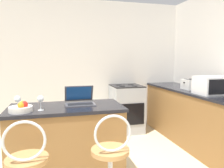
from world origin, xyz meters
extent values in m
cube|color=silver|center=(0.00, 2.80, 1.30)|extent=(12.00, 0.06, 2.60)
cube|color=olive|center=(-0.40, 0.79, 0.45)|extent=(1.20, 0.60, 0.89)
cube|color=black|center=(-0.40, 0.79, 0.91)|extent=(1.23, 0.63, 0.03)
cube|color=olive|center=(1.75, 1.13, 0.45)|extent=(0.64, 3.27, 0.89)
cube|color=black|center=(1.75, 1.13, 0.91)|extent=(0.67, 3.30, 0.03)
cylinder|color=#B7844C|center=(-0.75, 0.18, 0.63)|extent=(0.34, 0.34, 0.04)
torus|color=silver|center=(-0.75, 0.09, 0.82)|extent=(0.32, 0.02, 0.32)
cylinder|color=#B7844C|center=(-0.06, 0.18, 0.63)|extent=(0.34, 0.34, 0.04)
torus|color=silver|center=(-0.06, 0.09, 0.82)|extent=(0.32, 0.02, 0.32)
cube|color=#47474C|center=(-0.24, 0.83, 0.93)|extent=(0.33, 0.22, 0.01)
cube|color=black|center=(-0.24, 0.81, 0.94)|extent=(0.28, 0.12, 0.00)
cube|color=#47474C|center=(-0.24, 0.95, 1.04)|extent=(0.33, 0.09, 0.19)
cube|color=#19478C|center=(-0.24, 0.94, 1.04)|extent=(0.29, 0.08, 0.16)
cube|color=white|center=(1.74, 1.10, 1.06)|extent=(0.50, 0.35, 0.26)
cube|color=black|center=(1.70, 0.92, 1.06)|extent=(0.35, 0.01, 0.21)
cube|color=silver|center=(1.72, 1.63, 1.01)|extent=(0.23, 0.25, 0.17)
cube|color=black|center=(1.68, 1.63, 1.10)|extent=(0.05, 0.18, 0.00)
cube|color=black|center=(1.77, 1.63, 1.10)|extent=(0.05, 0.18, 0.00)
cube|color=black|center=(1.60, 1.63, 1.04)|extent=(0.02, 0.02, 0.02)
cube|color=#9EA3A8|center=(0.85, 2.45, 0.45)|extent=(0.59, 0.60, 0.91)
cube|color=black|center=(0.85, 2.14, 0.42)|extent=(0.50, 0.01, 0.41)
cube|color=black|center=(0.85, 2.45, 0.92)|extent=(0.59, 0.60, 0.02)
cylinder|color=black|center=(0.71, 2.33, 0.93)|extent=(0.11, 0.11, 0.01)
cylinder|color=black|center=(0.98, 2.33, 0.93)|extent=(0.11, 0.11, 0.01)
cylinder|color=black|center=(0.71, 2.57, 0.93)|extent=(0.11, 0.11, 0.01)
cylinder|color=black|center=(0.98, 2.57, 0.93)|extent=(0.11, 0.11, 0.01)
cylinder|color=silver|center=(-0.66, 0.65, 0.93)|extent=(0.06, 0.06, 0.00)
cylinder|color=silver|center=(-0.66, 0.65, 0.97)|extent=(0.01, 0.01, 0.09)
sphere|color=silver|center=(-0.66, 0.65, 1.04)|extent=(0.07, 0.07, 0.07)
cylinder|color=silver|center=(-0.90, 0.81, 0.93)|extent=(0.07, 0.07, 0.00)
cylinder|color=silver|center=(-0.90, 0.81, 0.96)|extent=(0.01, 0.01, 0.07)
sphere|color=silver|center=(-0.90, 0.81, 1.03)|extent=(0.07, 0.07, 0.07)
cylinder|color=silver|center=(-0.84, 0.63, 0.95)|extent=(0.22, 0.22, 0.05)
sphere|color=red|center=(-0.81, 0.62, 1.00)|extent=(0.07, 0.07, 0.07)
sphere|color=orange|center=(-0.84, 0.59, 1.00)|extent=(0.06, 0.06, 0.06)
sphere|color=#66B233|center=(-0.83, 0.67, 1.00)|extent=(0.06, 0.06, 0.06)
camera|label=1|loc=(-0.50, -1.61, 1.44)|focal=35.00mm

